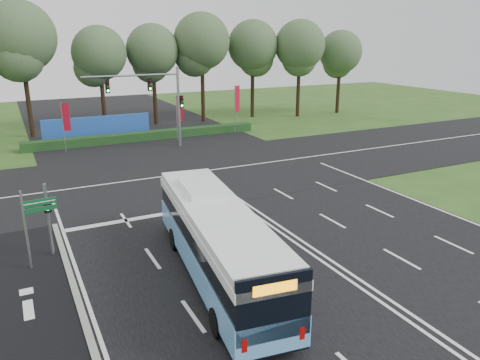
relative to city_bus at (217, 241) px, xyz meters
name	(u,v)px	position (x,y,z in m)	size (l,w,h in m)	color
ground	(279,233)	(4.68, 2.86, -1.68)	(120.00, 120.00, 0.00)	#29511B
road_main	(279,232)	(4.68, 2.86, -1.66)	(20.00, 120.00, 0.04)	black
road_cross	(194,173)	(4.68, 14.86, -1.66)	(120.00, 14.00, 0.05)	black
bike_path	(8,331)	(-7.82, -0.14, -1.65)	(5.00, 18.00, 0.06)	black
kerb_strip	(82,312)	(-5.42, -0.14, -1.62)	(0.25, 18.00, 0.12)	gray
city_bus	(217,241)	(0.00, 0.00, 0.00)	(3.89, 11.84, 3.34)	#5F9FDE
pedestrian_signal	(49,217)	(-5.84, 5.23, 0.18)	(0.32, 0.42, 3.41)	gray
street_sign	(33,219)	(-6.49, 4.30, 0.58)	(1.38, 0.20, 3.54)	gray
banner_flag_left	(65,120)	(-2.60, 25.26, 1.15)	(0.60, 0.29, 4.33)	gray
banner_flag_mid	(179,111)	(7.47, 25.57, 1.14)	(0.60, 0.28, 4.31)	gray
banner_flag_right	(237,102)	(13.81, 26.34, 1.50)	(0.68, 0.31, 4.90)	gray
traffic_light_gantry	(158,95)	(4.89, 23.36, 2.98)	(8.41, 0.28, 7.00)	gray
hedge	(146,136)	(4.68, 27.36, -1.28)	(22.00, 1.20, 0.80)	#153A19
blue_hoarding	(97,128)	(0.68, 29.86, -0.58)	(10.00, 0.30, 2.20)	#2150B3
eucalyptus_row	(140,46)	(6.28, 33.61, 6.87)	(52.99, 9.13, 12.78)	black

